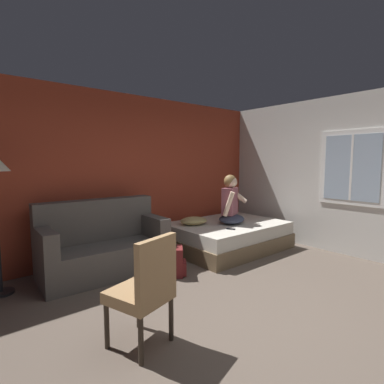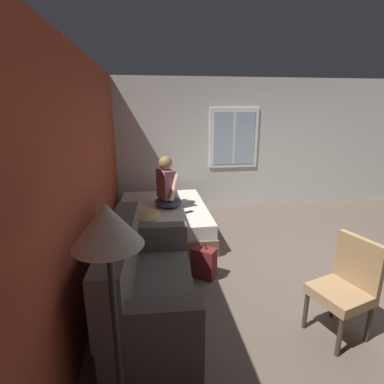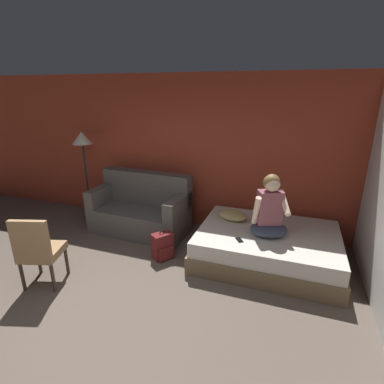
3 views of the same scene
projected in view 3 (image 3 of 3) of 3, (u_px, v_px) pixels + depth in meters
ground_plane at (91, 327)px, 3.24m from camera, size 40.00×40.00×0.00m
wall_back_accent at (185, 152)px, 5.41m from camera, size 10.84×0.16×2.70m
bed at (267, 246)px, 4.42m from camera, size 2.04×1.51×0.48m
couch at (141, 210)px, 5.34m from camera, size 1.74×0.90×1.04m
side_chair at (39, 249)px, 3.76m from camera, size 0.57×0.57×0.98m
person_seated at (270, 211)px, 4.15m from camera, size 0.65×0.61×0.88m
backpack at (163, 246)px, 4.51m from camera, size 0.34×0.35×0.46m
throw_pillow at (233, 215)px, 4.73m from camera, size 0.57×0.49×0.14m
cell_phone at (239, 240)px, 4.09m from camera, size 0.13×0.16×0.01m
floor_lamp at (83, 147)px, 5.52m from camera, size 0.36×0.36×1.70m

